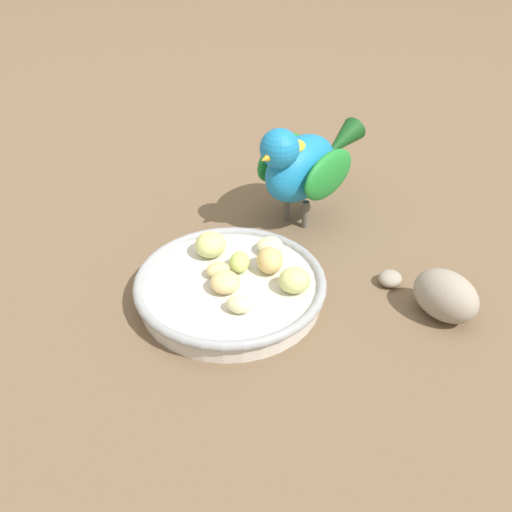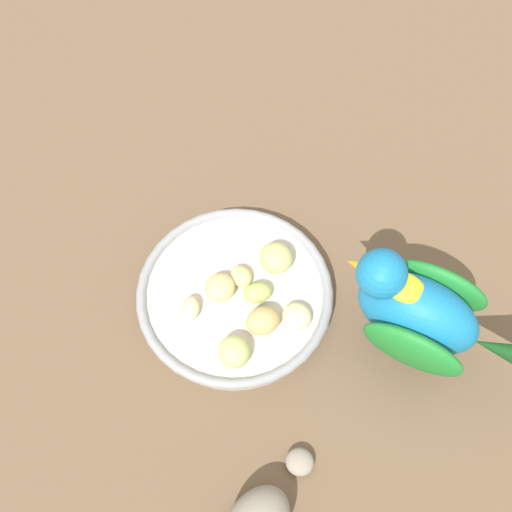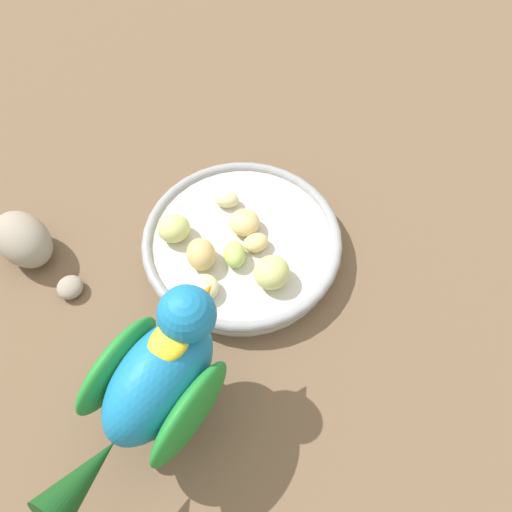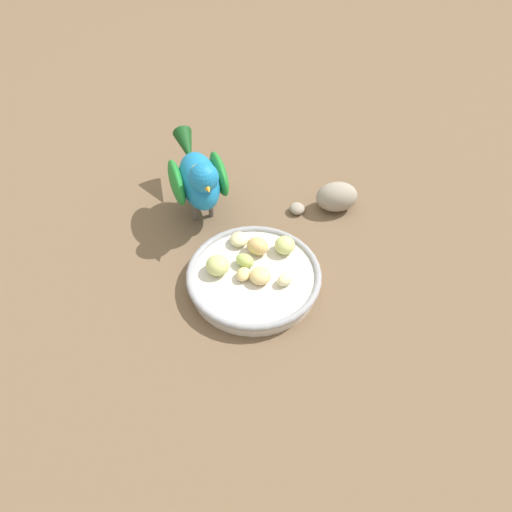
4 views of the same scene
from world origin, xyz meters
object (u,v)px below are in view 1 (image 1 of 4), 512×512
Objects in this scene: apple_piece_2 at (225,282)px; parrot at (303,164)px; apple_piece_7 at (239,264)px; rock_large at (446,295)px; feeding_bowl at (230,287)px; apple_piece_1 at (211,245)px; apple_piece_6 at (218,270)px; apple_piece_0 at (239,305)px; apple_piece_3 at (270,246)px; pebble_0 at (390,278)px; apple_piece_4 at (295,280)px; apple_piece_5 at (270,260)px.

parrot is (-0.20, 0.05, 0.05)m from apple_piece_2.
rock_large is at bearing 91.10° from apple_piece_7.
feeding_bowl is 0.03m from apple_piece_7.
apple_piece_6 is at bearing 27.62° from apple_piece_1.
apple_piece_0 is 0.22m from rock_large.
apple_piece_1 is at bearing -147.54° from apple_piece_0.
apple_piece_2 is 0.09m from apple_piece_3.
rock_large reaches higher than apple_piece_1.
apple_piece_6 is at bearing -85.81° from rock_large.
apple_piece_2 is 1.08× the size of apple_piece_7.
apple_piece_0 is at bearing 20.50° from parrot.
apple_piece_3 is 0.13m from parrot.
apple_piece_7 is (-0.01, 0.02, 0.00)m from apple_piece_6.
apple_piece_2 is 0.04m from apple_piece_7.
feeding_bowl is 0.02m from apple_piece_2.
rock_large is (0.04, 0.20, -0.01)m from apple_piece_3.
apple_piece_3 is 1.13× the size of pebble_0.
pebble_0 is (-0.04, -0.06, -0.02)m from rock_large.
parrot reaches higher than apple_piece_2.
apple_piece_7 is at bearing -106.03° from apple_piece_4.
apple_piece_3 is at bearing -147.79° from apple_piece_4.
apple_piece_3 is (-0.11, 0.01, 0.00)m from apple_piece_0.
apple_piece_3 is (-0.07, 0.03, 0.02)m from feeding_bowl.
apple_piece_0 reaches higher than feeding_bowl.
apple_piece_1 reaches higher than apple_piece_0.
apple_piece_5 is at bearing 168.15° from apple_piece_0.
apple_piece_2 is at bearing -4.47° from feeding_bowl.
apple_piece_7 is (-0.07, -0.02, 0.00)m from apple_piece_0.
apple_piece_5 is at bearing 128.62° from feeding_bowl.
apple_piece_4 reaches higher than apple_piece_0.
apple_piece_0 is 0.19m from pebble_0.
rock_large is at bearing 108.80° from apple_piece_0.
apple_piece_1 is 1.33× the size of pebble_0.
apple_piece_6 is 0.02m from apple_piece_7.
apple_piece_1 is 1.08× the size of apple_piece_4.
apple_piece_7 reaches higher than feeding_bowl.
apple_piece_2 reaches higher than apple_piece_7.
apple_piece_2 reaches higher than apple_piece_6.
apple_piece_5 is at bearing -130.99° from apple_piece_4.
apple_piece_2 is 1.05× the size of apple_piece_3.
apple_piece_2 is 0.21m from parrot.
feeding_bowl is 0.07m from apple_piece_4.
apple_piece_2 is 0.45× the size of rock_large.
apple_piece_4 is 1.12× the size of apple_piece_7.
apple_piece_4 is at bearing 73.97° from apple_piece_7.
apple_piece_2 is 1.24× the size of apple_piece_6.
apple_piece_7 is 0.23m from rock_large.
rock_large is (0.01, 0.19, -0.01)m from apple_piece_5.
apple_piece_7 is 0.18m from parrot.
apple_piece_0 is at bearing 25.81° from feeding_bowl.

